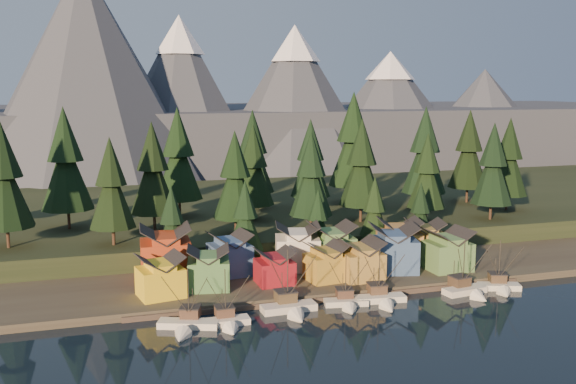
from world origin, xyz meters
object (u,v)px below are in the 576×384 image
object	(u,v)px
boat_2	(291,300)
boat_4	(382,292)
boat_3	(347,296)
house_back_1	(230,253)
house_back_0	(166,251)
boat_5	(468,283)
boat_6	(501,280)
house_front_0	(160,275)
house_front_1	(208,267)
boat_0	(187,318)
boat_1	(227,314)

from	to	relation	value
boat_2	boat_4	bearing A→B (deg)	-1.98
boat_2	boat_3	size ratio (longest dim) A/B	1.18
boat_4	house_back_1	world-z (taller)	house_back_1
house_back_0	house_back_1	size ratio (longest dim) A/B	1.18
boat_5	house_back_0	xyz separation A→B (m)	(-56.24, 23.71, 4.81)
boat_6	house_front_0	world-z (taller)	boat_6
boat_4	house_front_0	world-z (taller)	boat_4
house_front_0	house_front_1	bearing A→B (deg)	2.05
house_back_0	house_back_1	bearing A→B (deg)	-2.71
boat_0	house_front_0	size ratio (longest dim) A/B	1.22
boat_0	boat_1	xyz separation A→B (m)	(6.86, -0.51, 0.12)
boat_5	house_front_1	size ratio (longest dim) A/B	1.31
boat_2	boat_3	xyz separation A→B (m)	(11.03, 0.23, -0.32)
boat_1	house_front_1	size ratio (longest dim) A/B	1.18
boat_0	boat_3	world-z (taller)	boat_0
boat_2	boat_4	size ratio (longest dim) A/B	1.10
boat_1	boat_4	bearing A→B (deg)	5.02
boat_6	house_back_0	size ratio (longest dim) A/B	1.03
house_front_0	house_back_0	size ratio (longest dim) A/B	0.85
boat_1	boat_2	size ratio (longest dim) A/B	0.86
boat_1	house_back_0	distance (m)	28.08
boat_1	house_back_0	world-z (taller)	house_back_0
boat_6	house_back_1	xyz separation A→B (m)	(-50.83, 21.94, 3.93)
boat_5	house_front_1	xyz separation A→B (m)	(-49.00, 14.31, 3.42)
boat_0	boat_5	distance (m)	55.69
boat_5	house_back_1	distance (m)	48.72
boat_1	house_back_0	xyz separation A→B (m)	(-7.45, 26.60, 5.04)
boat_3	boat_6	distance (m)	33.17
boat_5	boat_6	xyz separation A→B (m)	(7.74, 0.48, -0.15)
boat_6	house_back_1	distance (m)	55.50
boat_0	boat_1	bearing A→B (deg)	15.65
house_front_1	boat_0	bearing A→B (deg)	-101.95
boat_6	house_back_1	size ratio (longest dim) A/B	1.22
boat_3	house_back_1	distance (m)	28.43
boat_0	boat_6	world-z (taller)	boat_0
boat_6	house_back_0	bearing A→B (deg)	178.90
boat_2	house_front_1	xyz separation A→B (m)	(-12.55, 14.02, 3.40)
house_front_1	boat_5	bearing A→B (deg)	-6.55
boat_0	boat_5	size ratio (longest dim) A/B	0.95
house_back_1	house_front_0	bearing A→B (deg)	-155.42
boat_0	house_front_0	distance (m)	15.21
boat_5	boat_2	bearing A→B (deg)	171.82
house_front_1	boat_3	bearing A→B (deg)	-20.60
boat_2	house_front_0	bearing A→B (deg)	149.76
house_front_0	boat_4	bearing A→B (deg)	-27.44
boat_5	boat_6	world-z (taller)	boat_5
house_back_0	boat_6	bearing A→B (deg)	-17.06
boat_4	boat_1	bearing A→B (deg)	-168.08
boat_1	house_front_0	bearing A→B (deg)	121.89
boat_1	boat_5	xyz separation A→B (m)	(48.78, 2.89, 0.23)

